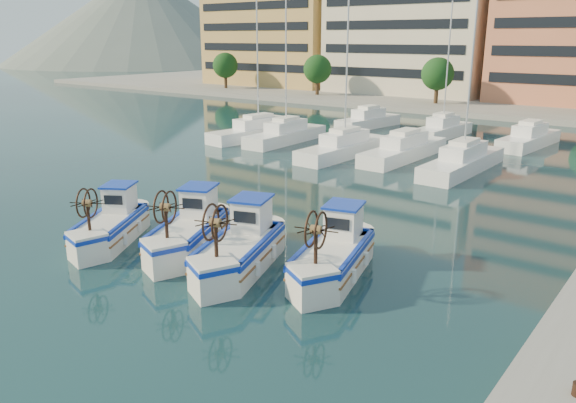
{
  "coord_description": "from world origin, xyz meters",
  "views": [
    {
      "loc": [
        14.37,
        -13.98,
        8.57
      ],
      "look_at": [
        -0.26,
        5.13,
        1.5
      ],
      "focal_mm": 35.0,
      "sensor_mm": 36.0,
      "label": 1
    }
  ],
  "objects_px": {
    "fishing_boat_a": "(111,223)",
    "fishing_boat_d": "(334,253)",
    "fishing_boat_c": "(241,246)",
    "fishing_boat_b": "(190,230)"
  },
  "relations": [
    {
      "from": "fishing_boat_a",
      "to": "fishing_boat_c",
      "type": "relative_size",
      "value": 0.91
    },
    {
      "from": "fishing_boat_a",
      "to": "fishing_boat_c",
      "type": "distance_m",
      "value": 6.58
    },
    {
      "from": "fishing_boat_b",
      "to": "fishing_boat_d",
      "type": "height_order",
      "value": "fishing_boat_b"
    },
    {
      "from": "fishing_boat_a",
      "to": "fishing_boat_b",
      "type": "xyz_separation_m",
      "value": [
        3.43,
        1.38,
        0.06
      ]
    },
    {
      "from": "fishing_boat_b",
      "to": "fishing_boat_c",
      "type": "distance_m",
      "value": 3.04
    },
    {
      "from": "fishing_boat_a",
      "to": "fishing_boat_d",
      "type": "relative_size",
      "value": 0.94
    },
    {
      "from": "fishing_boat_b",
      "to": "fishing_boat_c",
      "type": "bearing_deg",
      "value": -27.78
    },
    {
      "from": "fishing_boat_c",
      "to": "fishing_boat_d",
      "type": "bearing_deg",
      "value": 7.46
    },
    {
      "from": "fishing_boat_a",
      "to": "fishing_boat_d",
      "type": "bearing_deg",
      "value": -14.55
    },
    {
      "from": "fishing_boat_a",
      "to": "fishing_boat_b",
      "type": "bearing_deg",
      "value": -9.05
    }
  ]
}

